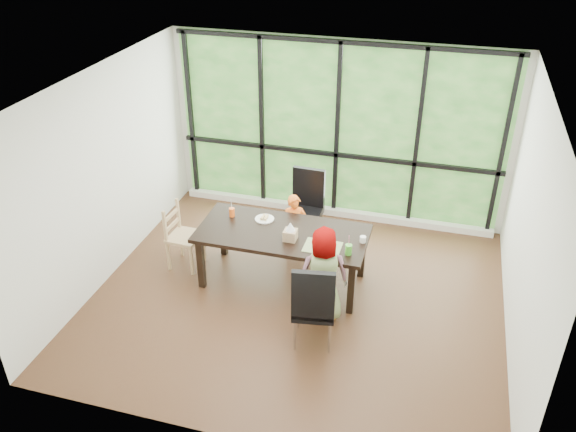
# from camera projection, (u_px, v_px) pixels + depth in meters

# --- Properties ---
(ground) EXTENTS (5.00, 5.00, 0.00)m
(ground) POSITION_uv_depth(u_px,v_px,m) (297.00, 296.00, 7.42)
(ground) COLOR black
(ground) RESTS_ON ground
(back_wall) EXTENTS (5.00, 0.00, 5.00)m
(back_wall) POSITION_uv_depth(u_px,v_px,m) (338.00, 131.00, 8.61)
(back_wall) COLOR silver
(back_wall) RESTS_ON ground
(foliage_backdrop) EXTENTS (4.80, 0.02, 2.65)m
(foliage_backdrop) POSITION_uv_depth(u_px,v_px,m) (338.00, 131.00, 8.59)
(foliage_backdrop) COLOR #23501E
(foliage_backdrop) RESTS_ON back_wall
(window_mullions) EXTENTS (4.80, 0.06, 2.65)m
(window_mullions) POSITION_uv_depth(u_px,v_px,m) (337.00, 132.00, 8.56)
(window_mullions) COLOR black
(window_mullions) RESTS_ON back_wall
(window_sill) EXTENTS (4.80, 0.12, 0.10)m
(window_sill) POSITION_uv_depth(u_px,v_px,m) (333.00, 211.00, 9.18)
(window_sill) COLOR silver
(window_sill) RESTS_ON ground
(dining_table) EXTENTS (2.20, 1.18, 0.75)m
(dining_table) POSITION_uv_depth(u_px,v_px,m) (283.00, 257.00, 7.52)
(dining_table) COLOR black
(dining_table) RESTS_ON ground
(chair_window_leather) EXTENTS (0.48, 0.48, 1.08)m
(chair_window_leather) POSITION_uv_depth(u_px,v_px,m) (305.00, 209.00, 8.25)
(chair_window_leather) COLOR black
(chair_window_leather) RESTS_ON ground
(chair_interior_leather) EXTENTS (0.53, 0.53, 1.08)m
(chair_interior_leather) POSITION_uv_depth(u_px,v_px,m) (314.00, 302.00, 6.46)
(chair_interior_leather) COLOR black
(chair_interior_leather) RESTS_ON ground
(chair_end_beech) EXTENTS (0.42, 0.44, 0.90)m
(chair_end_beech) POSITION_uv_depth(u_px,v_px,m) (185.00, 237.00, 7.79)
(chair_end_beech) COLOR tan
(chair_end_beech) RESTS_ON ground
(child_toddler) EXTENTS (0.41, 0.34, 0.95)m
(child_toddler) POSITION_uv_depth(u_px,v_px,m) (295.00, 227.00, 7.96)
(child_toddler) COLOR orange
(child_toddler) RESTS_ON ground
(child_older) EXTENTS (0.69, 0.57, 1.21)m
(child_older) POSITION_uv_depth(u_px,v_px,m) (321.00, 274.00, 6.80)
(child_older) COLOR gray
(child_older) RESTS_ON ground
(placemat) EXTENTS (0.44, 0.32, 0.01)m
(placemat) POSITION_uv_depth(u_px,v_px,m) (323.00, 247.00, 7.03)
(placemat) COLOR tan
(placemat) RESTS_ON dining_table
(plate_far) EXTENTS (0.25, 0.25, 0.02)m
(plate_far) POSITION_uv_depth(u_px,v_px,m) (264.00, 219.00, 7.59)
(plate_far) COLOR white
(plate_far) RESTS_ON dining_table
(plate_near) EXTENTS (0.26, 0.26, 0.02)m
(plate_near) POSITION_uv_depth(u_px,v_px,m) (323.00, 247.00, 7.03)
(plate_near) COLOR white
(plate_near) RESTS_ON dining_table
(orange_cup) EXTENTS (0.07, 0.07, 0.12)m
(orange_cup) POSITION_uv_depth(u_px,v_px,m) (232.00, 212.00, 7.64)
(orange_cup) COLOR orange
(orange_cup) RESTS_ON dining_table
(green_cup) EXTENTS (0.08, 0.08, 0.13)m
(green_cup) POSITION_uv_depth(u_px,v_px,m) (348.00, 250.00, 6.87)
(green_cup) COLOR green
(green_cup) RESTS_ON dining_table
(white_mug) EXTENTS (0.08, 0.08, 0.08)m
(white_mug) POSITION_uv_depth(u_px,v_px,m) (363.00, 239.00, 7.11)
(white_mug) COLOR white
(white_mug) RESTS_ON dining_table
(tissue_box) EXTENTS (0.15, 0.15, 0.13)m
(tissue_box) POSITION_uv_depth(u_px,v_px,m) (290.00, 235.00, 7.14)
(tissue_box) COLOR tan
(tissue_box) RESTS_ON dining_table
(crepe_rolls_far) EXTENTS (0.10, 0.12, 0.04)m
(crepe_rolls_far) POSITION_uv_depth(u_px,v_px,m) (264.00, 217.00, 7.57)
(crepe_rolls_far) COLOR tan
(crepe_rolls_far) RESTS_ON plate_far
(crepe_rolls_near) EXTENTS (0.10, 0.12, 0.04)m
(crepe_rolls_near) POSITION_uv_depth(u_px,v_px,m) (323.00, 245.00, 7.01)
(crepe_rolls_near) COLOR tan
(crepe_rolls_near) RESTS_ON plate_near
(straw_white) EXTENTS (0.01, 0.04, 0.20)m
(straw_white) POSITION_uv_depth(u_px,v_px,m) (232.00, 206.00, 7.59)
(straw_white) COLOR white
(straw_white) RESTS_ON orange_cup
(straw_pink) EXTENTS (0.01, 0.04, 0.20)m
(straw_pink) POSITION_uv_depth(u_px,v_px,m) (349.00, 242.00, 6.82)
(straw_pink) COLOR pink
(straw_pink) RESTS_ON green_cup
(tissue) EXTENTS (0.12, 0.12, 0.11)m
(tissue) POSITION_uv_depth(u_px,v_px,m) (290.00, 226.00, 7.08)
(tissue) COLOR white
(tissue) RESTS_ON tissue_box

